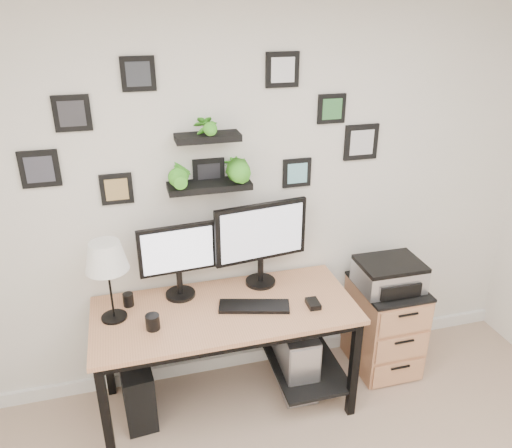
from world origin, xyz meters
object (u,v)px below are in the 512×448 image
object	(u,v)px
file_cabinet	(384,325)
printer	(389,274)
desk	(230,321)
mug	(153,322)
monitor_left	(178,256)
pc_tower_grey	(294,354)
pc_tower_black	(137,388)
monitor_right	(261,238)
table_lamp	(106,258)

from	to	relation	value
file_cabinet	printer	xyz separation A→B (m)	(-0.02, -0.01, 0.43)
desk	mug	distance (m)	0.52
monitor_left	pc_tower_grey	xyz separation A→B (m)	(0.73, -0.15, -0.79)
pc_tower_black	desk	bearing A→B (deg)	-7.24
monitor_left	file_cabinet	bearing A→B (deg)	-4.76
monitor_right	mug	distance (m)	0.85
monitor_right	printer	bearing A→B (deg)	-9.49
printer	file_cabinet	bearing A→B (deg)	36.36
desk	printer	world-z (taller)	printer
table_lamp	mug	xyz separation A→B (m)	(0.21, -0.17, -0.36)
desk	pc_tower_grey	size ratio (longest dim) A/B	3.20
desk	table_lamp	world-z (taller)	table_lamp
desk	mug	world-z (taller)	mug
table_lamp	pc_tower_grey	bearing A→B (deg)	-0.56
printer	monitor_right	bearing A→B (deg)	170.51
monitor_left	monitor_right	world-z (taller)	monitor_right
monitor_left	pc_tower_grey	distance (m)	1.09
desk	table_lamp	xyz separation A→B (m)	(-0.69, 0.04, 0.53)
pc_tower_black	pc_tower_grey	xyz separation A→B (m)	(1.06, 0.00, 0.04)
desk	table_lamp	distance (m)	0.87
pc_tower_grey	file_cabinet	world-z (taller)	file_cabinet
monitor_right	mug	xyz separation A→B (m)	(-0.73, -0.32, -0.29)
table_lamp	printer	distance (m)	1.85
table_lamp	printer	world-z (taller)	table_lamp
mug	desk	bearing A→B (deg)	14.99
monitor_right	desk	bearing A→B (deg)	-143.53
monitor_right	table_lamp	world-z (taller)	monitor_right
pc_tower_black	pc_tower_grey	bearing A→B (deg)	-4.67
file_cabinet	monitor_right	bearing A→B (deg)	171.66
pc_tower_black	printer	distance (m)	1.82
pc_tower_black	monitor_right	bearing A→B (deg)	5.76
monitor_right	file_cabinet	world-z (taller)	monitor_right
table_lamp	file_cabinet	world-z (taller)	table_lamp
mug	pc_tower_black	bearing A→B (deg)	131.56
monitor_left	printer	xyz separation A→B (m)	(1.40, -0.13, -0.27)
pc_tower_black	pc_tower_grey	size ratio (longest dim) A/B	0.82
monitor_left	desk	bearing A→B (deg)	-32.26
desk	pc_tower_black	xyz separation A→B (m)	(-0.61, 0.02, -0.42)
monitor_left	monitor_right	distance (m)	0.54
table_lamp	mug	world-z (taller)	table_lamp
mug	pc_tower_black	xyz separation A→B (m)	(-0.14, 0.15, -0.59)
mug	pc_tower_black	distance (m)	0.62
monitor_left	mug	bearing A→B (deg)	-122.98
desk	file_cabinet	xyz separation A→B (m)	(1.14, 0.06, -0.29)
monitor_left	pc_tower_black	distance (m)	0.91
pc_tower_black	pc_tower_grey	distance (m)	1.06
file_cabinet	table_lamp	bearing A→B (deg)	-179.45
desk	printer	distance (m)	1.13
desk	printer	bearing A→B (deg)	2.21
monitor_right	pc_tower_black	world-z (taller)	monitor_right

